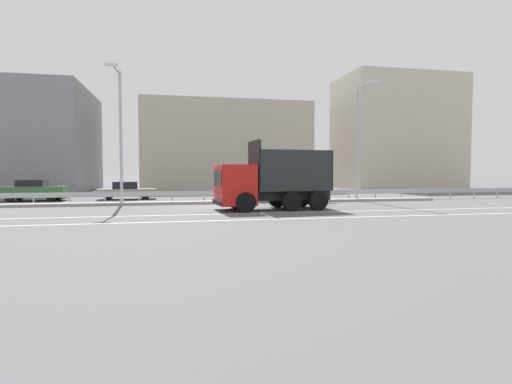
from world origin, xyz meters
name	(u,v)px	position (x,y,z in m)	size (l,w,h in m)	color
ground_plane	(209,208)	(0.00, 0.00, 0.00)	(320.00, 320.00, 0.00)	#565659
lane_strip_0	(282,213)	(3.43, -3.49, 0.00)	(59.53, 0.16, 0.01)	silver
lane_strip_1	(298,219)	(3.43, -6.04, 0.00)	(59.53, 0.16, 0.01)	silver
median_island	(205,202)	(0.00, 3.00, 0.09)	(32.74, 1.10, 0.18)	gray
median_guardrail	(204,194)	(0.00, 3.94, 0.57)	(59.53, 0.09, 0.78)	#9EA0A5
dump_truck	(260,186)	(2.66, -1.75, 1.31)	(6.47, 3.02, 3.78)	red
median_road_sign	(321,183)	(7.99, 3.00, 1.32)	(0.76, 0.16, 2.49)	white
street_lamp_1	(120,130)	(-5.20, 2.92, 4.68)	(0.71, 2.65, 8.30)	#ADADB2
street_lamp_2	(359,136)	(10.69, 2.81, 4.55)	(0.70, 2.60, 8.07)	#ADADB2
parked_car_2	(34,190)	(-11.66, 7.80, 0.77)	(4.22, 2.06, 1.50)	#335B33
parked_car_3	(127,190)	(-5.44, 8.17, 0.67)	(4.29, 2.03, 1.33)	gray
background_building_0	(39,141)	(-15.73, 22.73, 5.32)	(10.20, 14.43, 10.63)	gray
background_building_1	(225,147)	(3.86, 22.31, 4.85)	(18.36, 8.25, 9.70)	#B7AD99
background_building_2	(396,133)	(25.30, 22.29, 6.81)	(14.00, 9.07, 13.61)	beige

